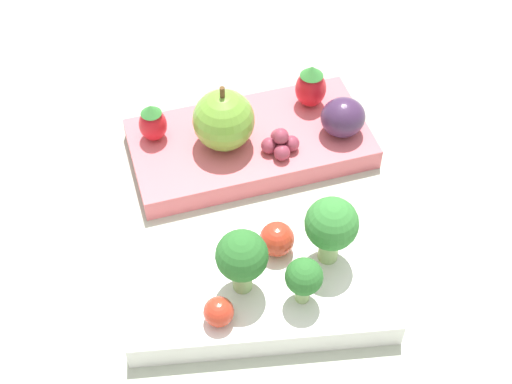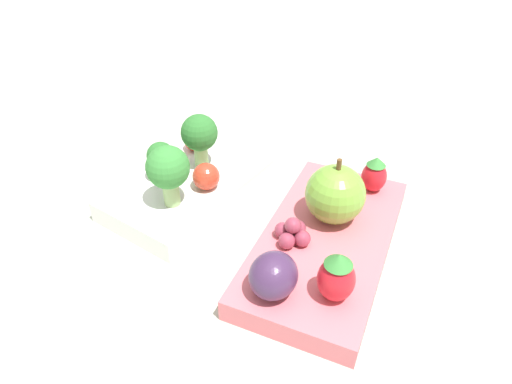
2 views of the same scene
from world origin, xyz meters
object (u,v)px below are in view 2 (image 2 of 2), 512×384
broccoli_floret_1 (199,135)px  plum (273,275)px  broccoli_floret_0 (168,169)px  strawberry_1 (374,175)px  cherry_tomato_0 (206,176)px  apple (335,194)px  bento_box_savoury (197,182)px  cherry_tomato_1 (194,141)px  strawberry_0 (337,277)px  grape_cluster (292,233)px  bento_box_fruit (326,243)px  broccoli_floret_2 (161,157)px

broccoli_floret_1 → plum: broccoli_floret_1 is taller
plum → broccoli_floret_0: bearing=73.8°
broccoli_floret_1 → strawberry_1: (0.06, -0.17, -0.02)m
cherry_tomato_0 → apple: (0.03, -0.13, 0.01)m
bento_box_savoury → apple: (0.01, -0.15, 0.04)m
cherry_tomato_1 → apple: bearing=-96.9°
strawberry_1 → plum: strawberry_1 is taller
cherry_tomato_1 → strawberry_0: strawberry_0 is taller
plum → grape_cluster: 0.06m
broccoli_floret_0 → strawberry_1: size_ratio=1.62×
cherry_tomato_0 → bento_box_fruit: bearing=-87.9°
bento_box_fruit → bento_box_savoury: bearing=86.6°
strawberry_1 → plum: size_ratio=0.95×
plum → apple: bearing=-0.1°
bento_box_savoury → broccoli_floret_1: (0.02, 0.00, 0.05)m
plum → bento_box_fruit: bearing=-4.2°
broccoli_floret_1 → strawberry_1: size_ratio=1.53×
broccoli_floret_2 → strawberry_0: bearing=-101.7°
broccoli_floret_1 → cherry_tomato_1: broccoli_floret_1 is taller
cherry_tomato_1 → strawberry_0: size_ratio=0.50×
broccoli_floret_0 → broccoli_floret_2: (0.03, 0.03, -0.01)m
plum → cherry_tomato_1: bearing=54.8°
broccoli_floret_1 → broccoli_floret_2: size_ratio=1.38×
bento_box_fruit → plum: (-0.08, 0.01, 0.03)m
broccoli_floret_1 → strawberry_1: bearing=-70.5°
broccoli_floret_0 → grape_cluster: 0.13m
broccoli_floret_0 → cherry_tomato_1: size_ratio=2.78×
plum → strawberry_1: bearing=-4.9°
cherry_tomato_1 → strawberry_1: 0.20m
broccoli_floret_0 → grape_cluster: size_ratio=1.81×
broccoli_floret_1 → strawberry_0: 0.22m
grape_cluster → plum: bearing=-164.8°
strawberry_0 → cherry_tomato_1: bearing=64.5°
bento_box_savoury → cherry_tomato_1: 0.05m
cherry_tomato_0 → broccoli_floret_2: bearing=104.8°
broccoli_floret_1 → strawberry_0: bearing=-113.7°
bento_box_savoury → bento_box_fruit: (-0.01, -0.16, -0.00)m
apple → broccoli_floret_2: bearing=103.4°
bento_box_fruit → cherry_tomato_1: 0.20m
bento_box_fruit → broccoli_floret_0: 0.16m
broccoli_floret_2 → cherry_tomato_1: (0.06, 0.01, -0.02)m
broccoli_floret_1 → plum: size_ratio=1.46×
cherry_tomato_0 → grape_cluster: size_ratio=0.80×
bento_box_fruit → broccoli_floret_2: 0.18m
bento_box_savoury → plum: 0.18m
cherry_tomato_1 → strawberry_0: 0.25m
broccoli_floret_2 → plum: (-0.07, -0.17, -0.01)m
broccoli_floret_1 → plum: (-0.11, -0.16, -0.02)m
broccoli_floret_2 → apple: size_ratio=0.66×
strawberry_1 → strawberry_0: bearing=-169.6°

